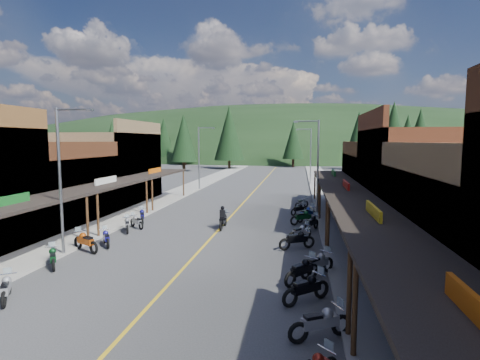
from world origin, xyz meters
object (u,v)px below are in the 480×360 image
at_px(bike_west_5, 86,241).
at_px(bike_east_5, 318,263).
at_px(bike_east_11, 299,209).
at_px(shop_east_3, 390,182).
at_px(shop_east_2, 426,183).
at_px(pine_3, 293,140).
at_px(bike_east_7, 300,232).
at_px(bike_west_9, 142,215).
at_px(pine_4, 358,136).
at_px(bike_west_3, 6,287).
at_px(rider_on_bike, 223,219).
at_px(pine_10, 184,138).
at_px(streetlight_2, 316,162).
at_px(bike_west_6, 106,237).
at_px(bike_east_8, 312,222).
at_px(bike_west_4, 53,256).
at_px(pine_2, 229,133).
at_px(bike_east_10, 307,213).
at_px(bike_west_8, 137,221).
at_px(streetlight_3, 310,154).
at_px(pine_0, 112,140).
at_px(pine_1, 185,137).
at_px(bike_east_12, 302,202).
at_px(bike_west_7, 127,224).
at_px(pedestrian_east_b, 327,192).
at_px(pine_9, 407,140).
at_px(pine_11, 393,135).
at_px(bike_east_3, 306,287).
at_px(pedestrian_east_a, 354,235).
at_px(bike_east_9, 303,216).
at_px(bike_east_6, 297,239).
at_px(streetlight_0, 62,175).
at_px(shop_west_3, 108,168).
at_px(pine_7, 164,137).
at_px(bike_east_2, 320,321).
at_px(pine_5, 420,134).

bearing_deg(bike_west_5, bike_east_5, -69.61).
bearing_deg(bike_east_11, shop_east_3, 65.55).
xyz_separation_m(shop_east_2, pine_3, (-9.78, 64.30, 2.96)).
bearing_deg(bike_east_7, bike_east_11, 133.13).
xyz_separation_m(bike_west_9, bike_east_11, (11.88, 4.99, -0.05)).
height_order(pine_4, bike_west_3, pine_4).
bearing_deg(rider_on_bike, pine_10, 110.28).
relative_size(streetlight_2, bike_west_5, 3.52).
xyz_separation_m(shop_east_3, bike_west_9, (-20.06, -8.75, -1.94)).
bearing_deg(bike_west_6, bike_east_8, -10.64).
distance_m(bike_west_3, bike_west_4, 3.91).
xyz_separation_m(pine_2, bike_west_5, (3.69, -63.12, -7.34)).
height_order(bike_east_10, rider_on_bike, rider_on_bike).
bearing_deg(rider_on_bike, bike_west_8, -172.14).
bearing_deg(streetlight_3, pine_0, 145.72).
distance_m(bike_west_3, bike_east_10, 20.51).
bearing_deg(pine_4, bike_east_5, -99.76).
bearing_deg(streetlight_2, pine_1, 116.53).
distance_m(streetlight_3, bike_east_12, 19.69).
height_order(pine_10, bike_east_12, pine_10).
distance_m(streetlight_3, bike_west_7, 33.32).
distance_m(bike_east_7, pedestrian_east_b, 16.42).
xyz_separation_m(pine_2, bike_east_12, (15.83, -47.27, -7.44)).
bearing_deg(pedestrian_east_b, pine_9, -151.03).
relative_size(pine_11, bike_east_10, 5.38).
bearing_deg(bike_west_6, bike_east_3, -63.97).
relative_size(bike_west_8, pedestrian_east_b, 1.12).
relative_size(bike_west_3, pedestrian_east_a, 1.09).
height_order(pine_2, pine_10, pine_2).
bearing_deg(pine_0, bike_west_9, -60.45).
height_order(bike_west_6, bike_east_9, bike_east_9).
bearing_deg(pine_0, bike_east_6, -54.90).
relative_size(streetlight_0, bike_west_8, 4.33).
distance_m(shop_west_3, bike_east_12, 19.85).
distance_m(pine_10, pedestrian_east_a, 59.71).
bearing_deg(pine_0, bike_east_12, -48.20).
relative_size(shop_east_3, bike_west_7, 5.57).
relative_size(shop_west_3, pedestrian_east_b, 6.59).
bearing_deg(streetlight_3, rider_on_bike, -103.32).
relative_size(pine_7, bike_east_2, 5.78).
bearing_deg(bike_east_6, pine_2, 167.37).
bearing_deg(pine_5, pedestrian_east_a, -108.65).
xyz_separation_m(pine_5, bike_east_6, (-28.50, -74.75, -7.37)).
bearing_deg(bike_west_7, pine_0, 91.50).
relative_size(bike_west_3, bike_east_11, 1.05).
bearing_deg(bike_east_10, pine_2, 142.81).
height_order(shop_east_2, pedestrian_east_a, shop_east_2).
distance_m(shop_east_2, pedestrian_east_a, 7.47).
bearing_deg(pine_1, bike_east_10, -65.07).
distance_m(streetlight_3, bike_west_6, 36.39).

